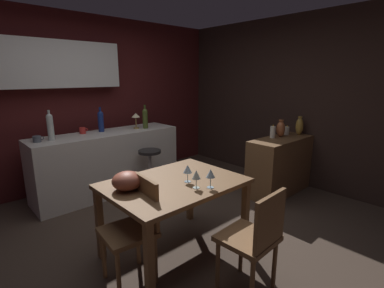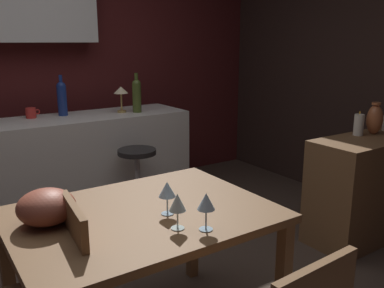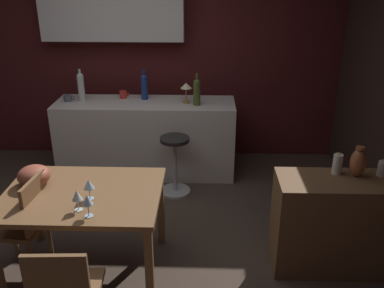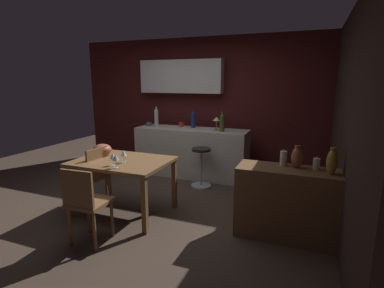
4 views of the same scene
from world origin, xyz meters
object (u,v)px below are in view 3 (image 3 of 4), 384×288
(dining_table, at_px, (83,202))
(pillar_candle_tall, at_px, (337,164))
(bar_stool, at_px, (175,164))
(wine_glass_left, at_px, (77,196))
(sideboard_cabinet, at_px, (341,224))
(chair_near_window, at_px, (25,222))
(counter_lamp, at_px, (186,88))
(wine_bottle_clear, at_px, (81,86))
(cup_red, at_px, (123,94))
(wine_glass_right, at_px, (89,185))
(wine_bottle_olive, at_px, (197,91))
(cup_slate, at_px, (68,98))
(wine_glass_center, at_px, (87,200))
(vase_copper, at_px, (358,162))
(wine_bottle_cobalt, at_px, (144,86))
(pillar_candle_short, at_px, (382,169))
(fruit_bowl, at_px, (34,176))

(dining_table, bearing_deg, pillar_candle_tall, 6.67)
(bar_stool, distance_m, wine_glass_left, 1.76)
(sideboard_cabinet, xyz_separation_m, chair_near_window, (-2.56, -0.18, 0.08))
(dining_table, xyz_separation_m, counter_lamp, (0.74, 1.83, 0.43))
(wine_bottle_clear, bearing_deg, cup_red, 17.44)
(pillar_candle_tall, bearing_deg, bar_stool, 141.90)
(sideboard_cabinet, xyz_separation_m, wine_bottle_clear, (-2.58, 1.74, 0.67))
(sideboard_cabinet, bearing_deg, wine_glass_right, -173.81)
(bar_stool, relative_size, wine_bottle_olive, 1.84)
(cup_slate, bearing_deg, wine_bottle_clear, 1.01)
(wine_glass_right, height_order, cup_slate, cup_slate)
(dining_table, relative_size, bar_stool, 1.84)
(wine_glass_center, relative_size, wine_bottle_clear, 0.45)
(pillar_candle_tall, xyz_separation_m, vase_copper, (0.15, -0.04, 0.04))
(bar_stool, xyz_separation_m, vase_copper, (1.54, -1.13, 0.58))
(sideboard_cabinet, bearing_deg, wine_bottle_cobalt, 135.16)
(wine_bottle_clear, relative_size, cup_red, 3.20)
(wine_glass_right, bearing_deg, cup_slate, 110.90)
(wine_bottle_cobalt, bearing_deg, cup_slate, -172.73)
(wine_glass_center, xyz_separation_m, cup_slate, (-0.79, 2.19, 0.07))
(wine_glass_center, bearing_deg, wine_glass_right, 101.62)
(cup_red, bearing_deg, wine_glass_right, -86.82)
(wine_glass_center, bearing_deg, wine_bottle_clear, 105.88)
(wine_bottle_olive, bearing_deg, wine_glass_center, -109.04)
(sideboard_cabinet, bearing_deg, vase_copper, 41.79)
(sideboard_cabinet, relative_size, pillar_candle_short, 7.37)
(cup_red, distance_m, vase_copper, 2.85)
(wine_glass_center, relative_size, pillar_candle_short, 1.14)
(dining_table, xyz_separation_m, wine_bottle_cobalt, (0.24, 1.97, 0.41))
(chair_near_window, distance_m, bar_stool, 1.78)
(chair_near_window, xyz_separation_m, bar_stool, (1.10, 1.39, -0.13))
(pillar_candle_tall, distance_m, pillar_candle_short, 0.35)
(wine_glass_left, xyz_separation_m, pillar_candle_short, (2.33, 0.47, 0.02))
(wine_bottle_clear, relative_size, cup_slate, 2.94)
(wine_glass_center, distance_m, vase_copper, 2.10)
(cup_red, distance_m, pillar_candle_short, 3.00)
(wine_glass_right, distance_m, cup_slate, 2.09)
(bar_stool, xyz_separation_m, pillar_candle_tall, (1.39, -1.09, 0.55))
(dining_table, height_order, cup_red, cup_red)
(wine_glass_center, distance_m, fruit_bowl, 0.72)
(chair_near_window, height_order, wine_bottle_cobalt, wine_bottle_cobalt)
(wine_glass_center, distance_m, cup_slate, 2.33)
(cup_red, height_order, pillar_candle_short, cup_red)
(dining_table, distance_m, pillar_candle_tall, 2.06)
(chair_near_window, bearing_deg, bar_stool, 51.62)
(wine_bottle_cobalt, bearing_deg, sideboard_cabinet, -44.84)
(wine_glass_right, xyz_separation_m, wine_bottle_clear, (-0.57, 1.95, 0.22))
(wine_bottle_clear, height_order, pillar_candle_short, wine_bottle_clear)
(wine_glass_left, bearing_deg, wine_bottle_olive, 67.96)
(sideboard_cabinet, distance_m, pillar_candle_short, 0.56)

